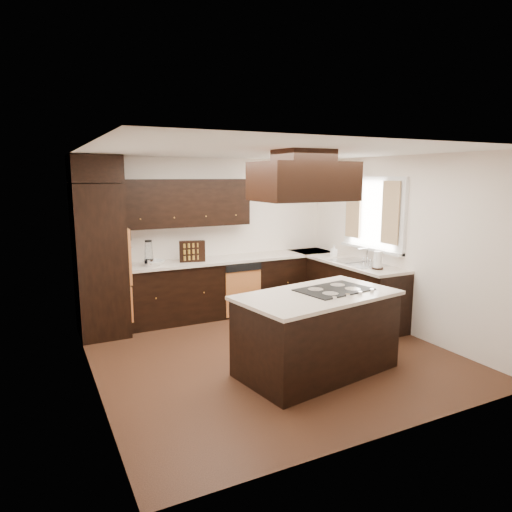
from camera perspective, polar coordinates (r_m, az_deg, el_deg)
name	(u,v)px	position (r m, az deg, el deg)	size (l,w,h in m)	color
floor	(270,354)	(5.92, 1.77, -12.11)	(4.20, 4.20, 0.02)	brown
ceiling	(271,151)	(5.50, 1.92, 13.02)	(4.20, 4.20, 0.02)	white
wall_back	(209,236)	(7.48, -5.88, 2.49)	(4.20, 0.02, 2.50)	white
wall_front	(394,296)	(3.89, 16.83, -4.85)	(4.20, 0.02, 2.50)	white
wall_left	(89,272)	(4.95, -20.20, -1.92)	(0.02, 4.20, 2.50)	white
wall_right	(401,245)	(6.82, 17.63, 1.35)	(0.02, 4.20, 2.50)	white
oven_column	(100,261)	(6.69, -18.95, -0.54)	(0.65, 0.75, 2.12)	black
wall_oven_face	(125,254)	(6.73, -16.03, 0.20)	(0.05, 0.62, 0.78)	orange
base_cabinets_back	(219,288)	(7.35, -4.65, -4.04)	(2.93, 0.60, 0.88)	black
base_cabinets_right	(342,288)	(7.45, 10.75, -4.01)	(0.60, 2.40, 0.88)	black
countertop_back	(219,260)	(7.24, -4.66, -0.54)	(2.93, 0.63, 0.04)	beige
countertop_right	(343,260)	(7.34, 10.78, -0.54)	(0.63, 2.40, 0.04)	beige
upper_cabinets	(186,203)	(7.11, -8.70, 6.58)	(2.00, 0.34, 0.72)	black
dishwasher_front	(243,293)	(7.22, -1.60, -4.65)	(0.60, 0.05, 0.72)	orange
window_frame	(374,214)	(7.15, 14.50, 5.11)	(0.06, 1.32, 1.12)	white
window_pane	(375,214)	(7.17, 14.67, 5.12)	(0.00, 1.20, 1.00)	white
curtain_left	(390,213)	(6.80, 16.46, 5.21)	(0.02, 0.34, 0.90)	beige
curtain_right	(353,209)	(7.43, 12.04, 5.77)	(0.02, 0.34, 0.90)	beige
sink_rim	(358,262)	(7.08, 12.59, -0.80)	(0.52, 0.84, 0.01)	silver
island	(316,334)	(5.30, 7.55, -9.69)	(1.74, 0.95, 0.88)	black
island_top	(317,295)	(5.17, 7.67, -4.88)	(1.80, 1.01, 0.04)	beige
cooktop	(334,290)	(5.34, 9.73, -4.16)	(0.82, 0.55, 0.01)	black
range_hood	(303,181)	(5.07, 5.91, 9.28)	(1.05, 0.72, 0.42)	black
hood_duct	(304,156)	(5.07, 5.96, 12.38)	(0.55, 0.50, 0.13)	black
blender_base	(149,263)	(6.81, -13.21, -0.84)	(0.15, 0.15, 0.10)	silver
blender_pitcher	(149,251)	(6.78, -13.27, 0.66)	(0.13, 0.13, 0.26)	silver
spice_rack	(192,251)	(7.03, -7.98, 0.59)	(0.39, 0.10, 0.32)	black
mixing_bowl	(154,263)	(6.88, -12.65, -0.84)	(0.29, 0.29, 0.07)	white
soap_bottle	(334,251)	(7.54, 9.70, 0.65)	(0.09, 0.09, 0.19)	white
paper_towel	(378,260)	(6.64, 14.99, -0.52)	(0.12, 0.12, 0.26)	white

